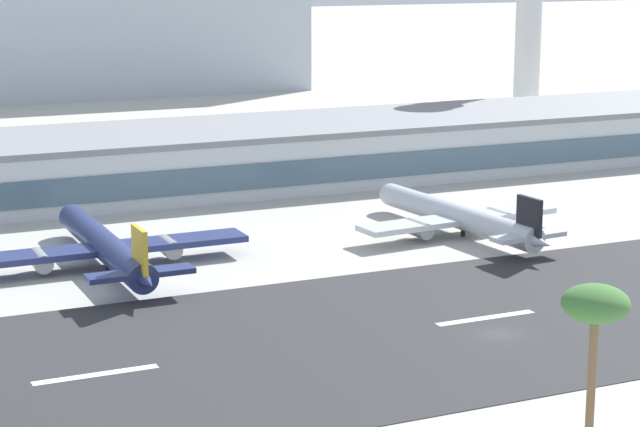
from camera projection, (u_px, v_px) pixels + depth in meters
The scene contains 10 objects.
ground_plane at pixel (499, 335), 122.91m from camera, with size 1400.00×1400.00×0.00m, color #B2AFA8.
runway_strip at pixel (472, 320), 127.61m from camera, with size 800.00×43.99×0.08m, color #2D2D30.
runway_centreline_dash_3 at pixel (96, 375), 111.05m from camera, with size 12.00×1.20×0.01m, color white.
runway_centreline_dash_4 at pixel (485, 318), 128.27m from camera, with size 12.00×1.20×0.01m, color white.
terminal_building at pixel (186, 159), 197.96m from camera, with size 212.92×29.99×10.11m.
control_tower at pixel (530, 3), 254.60m from camera, with size 10.66×10.66×48.43m.
distant_hotel_block at pixel (63, 25), 326.73m from camera, with size 133.26×39.65×38.69m, color #A8B2BC.
airliner_gold_tail_gate_0 at pixel (107, 248), 147.84m from camera, with size 36.63×40.76×8.51m.
airliner_black_tail_gate_1 at pixel (463, 218), 165.02m from camera, with size 31.42×39.10×8.17m.
palm_tree_0 at pixel (595, 309), 88.35m from camera, with size 5.18×5.18×14.70m.
Camera 1 is at (-65.20, -99.22, 38.97)m, focal length 66.28 mm.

